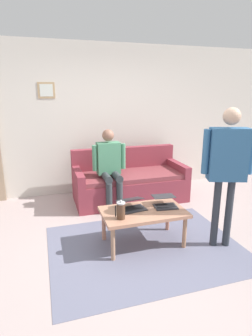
% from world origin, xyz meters
% --- Properties ---
extents(ground_plane, '(7.68, 7.68, 0.00)m').
position_xyz_m(ground_plane, '(0.00, 0.00, 0.00)').
color(ground_plane, '#AF9B99').
extents(area_rug, '(2.32, 1.75, 0.01)m').
position_xyz_m(area_rug, '(0.00, 0.08, 0.00)').
color(area_rug, slate).
rests_on(area_rug, ground_plane).
extents(back_wall, '(7.04, 0.11, 2.70)m').
position_xyz_m(back_wall, '(0.00, -2.20, 1.35)').
color(back_wall, silver).
rests_on(back_wall, ground_plane).
extents(couch, '(1.92, 0.87, 0.88)m').
position_xyz_m(couch, '(-0.30, -1.52, 0.31)').
color(couch, maroon).
rests_on(couch, ground_plane).
extents(coffee_table, '(1.03, 0.60, 0.45)m').
position_xyz_m(coffee_table, '(0.00, -0.02, 0.40)').
color(coffee_table, tan).
rests_on(coffee_table, ground_plane).
extents(laptop_left, '(0.36, 0.32, 0.13)m').
position_xyz_m(laptop_left, '(0.12, -0.12, 0.49)').
color(laptop_left, '#28282D').
rests_on(laptop_left, coffee_table).
extents(laptop_center, '(0.32, 0.33, 0.12)m').
position_xyz_m(laptop_center, '(-0.31, -0.08, 0.49)').
color(laptop_center, '#28282D').
rests_on(laptop_center, coffee_table).
extents(french_press, '(0.12, 0.10, 0.23)m').
position_xyz_m(french_press, '(0.33, 0.11, 0.55)').
color(french_press, '#4C3323').
rests_on(french_press, coffee_table).
extents(person_standing, '(0.58, 0.32, 1.69)m').
position_xyz_m(person_standing, '(-0.90, 0.29, 1.08)').
color(person_standing, '#2E333B').
rests_on(person_standing, ground_plane).
extents(person_seated, '(0.55, 0.51, 1.28)m').
position_xyz_m(person_seated, '(0.11, -1.30, 0.73)').
color(person_seated, '#34393C').
rests_on(person_seated, ground_plane).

